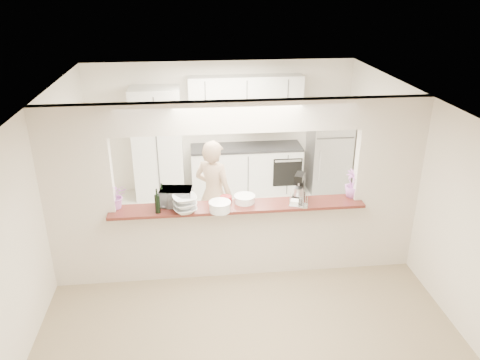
{
  "coord_description": "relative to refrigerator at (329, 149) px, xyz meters",
  "views": [
    {
      "loc": [
        -0.58,
        -5.61,
        3.89
      ],
      "look_at": [
        0.07,
        0.3,
        1.3
      ],
      "focal_mm": 35.0,
      "sensor_mm": 36.0,
      "label": 1
    }
  ],
  "objects": [
    {
      "name": "bar_counter",
      "position": [
        -2.05,
        -2.65,
        -0.27
      ],
      "size": [
        3.4,
        0.38,
        1.09
      ],
      "color": "beige",
      "rests_on": "floor"
    },
    {
      "name": "flower_left",
      "position": [
        -3.65,
        -2.6,
        0.42
      ],
      "size": [
        0.34,
        0.3,
        0.35
      ],
      "primitive_type": "imported",
      "rotation": [
        0.0,
        0.0,
        0.08
      ],
      "color": "#D06EBA",
      "rests_on": "bar_counter"
    },
    {
      "name": "partition",
      "position": [
        -2.05,
        -2.65,
        0.63
      ],
      "size": [
        5.0,
        0.15,
        2.5
      ],
      "color": "beige",
      "rests_on": "floor"
    },
    {
      "name": "serving_bowls",
      "position": [
        -2.75,
        -2.82,
        0.35
      ],
      "size": [
        0.37,
        0.37,
        0.22
      ],
      "primitive_type": "imported",
      "rotation": [
        0.0,
        0.0,
        0.26
      ],
      "color": "white",
      "rests_on": "bar_counter"
    },
    {
      "name": "toaster_oven",
      "position": [
        -2.87,
        -2.6,
        0.36
      ],
      "size": [
        0.45,
        0.33,
        0.23
      ],
      "primitive_type": "imported",
      "rotation": [
        0.0,
        0.0,
        -0.12
      ],
      "color": "#9E9EA2",
      "rests_on": "bar_counter"
    },
    {
      "name": "wine_bottle_b",
      "position": [
        -3.05,
        -2.58,
        0.36
      ],
      "size": [
        0.06,
        0.06,
        0.31
      ],
      "color": "black",
      "rests_on": "bar_counter"
    },
    {
      "name": "plate_stack_a",
      "position": [
        -2.3,
        -2.84,
        0.31
      ],
      "size": [
        0.29,
        0.29,
        0.13
      ],
      "color": "white",
      "rests_on": "bar_counter"
    },
    {
      "name": "tile_overlay",
      "position": [
        -2.05,
        -1.1,
        -0.84
      ],
      "size": [
        5.0,
        2.9,
        0.01
      ],
      "primitive_type": "cube",
      "color": "beige",
      "rests_on": "floor"
    },
    {
      "name": "red_bowl",
      "position": [
        -2.2,
        -2.57,
        0.28
      ],
      "size": [
        0.16,
        0.16,
        0.08
      ],
      "primitive_type": "cylinder",
      "color": "maroon",
      "rests_on": "bar_counter"
    },
    {
      "name": "floor",
      "position": [
        -2.05,
        -2.65,
        -0.85
      ],
      "size": [
        6.0,
        6.0,
        0.0
      ],
      "primitive_type": "plane",
      "color": "gray",
      "rests_on": "ground"
    },
    {
      "name": "plate_stack_b",
      "position": [
        -1.95,
        -2.62,
        0.29
      ],
      "size": [
        0.29,
        0.29,
        0.1
      ],
      "color": "white",
      "rests_on": "bar_counter"
    },
    {
      "name": "person",
      "position": [
        -2.33,
        -1.85,
        0.01
      ],
      "size": [
        0.75,
        0.7,
        1.72
      ],
      "primitive_type": "imported",
      "rotation": [
        0.0,
        0.0,
        2.53
      ],
      "color": "tan",
      "rests_on": "floor"
    },
    {
      "name": "flower_right",
      "position": [
        -0.45,
        -2.6,
        0.43
      ],
      "size": [
        0.25,
        0.25,
        0.39
      ],
      "primitive_type": "imported",
      "rotation": [
        0.0,
        0.0,
        0.19
      ],
      "color": "#CB73D5",
      "rests_on": "bar_counter"
    },
    {
      "name": "utensil_caddy",
      "position": [
        -1.25,
        -2.8,
        0.34
      ],
      "size": [
        0.28,
        0.21,
        0.23
      ],
      "color": "silver",
      "rests_on": "bar_counter"
    },
    {
      "name": "kitchen_cabinets",
      "position": [
        -2.24,
        0.07,
        0.12
      ],
      "size": [
        3.15,
        0.62,
        2.25
      ],
      "color": "silver",
      "rests_on": "floor"
    },
    {
      "name": "stand_mixer",
      "position": [
        -1.19,
        -2.59,
        0.41
      ],
      "size": [
        0.25,
        0.3,
        0.38
      ],
      "color": "black",
      "rests_on": "bar_counter"
    },
    {
      "name": "tan_bowl",
      "position": [
        -2.0,
        -2.57,
        0.28
      ],
      "size": [
        0.15,
        0.15,
        0.07
      ],
      "primitive_type": "cylinder",
      "color": "beige",
      "rests_on": "bar_counter"
    },
    {
      "name": "wine_bottle_a",
      "position": [
        -3.1,
        -2.8,
        0.37
      ],
      "size": [
        0.07,
        0.07,
        0.34
      ],
      "color": "black",
      "rests_on": "bar_counter"
    },
    {
      "name": "refrigerator",
      "position": [
        0.0,
        0.0,
        0.0
      ],
      "size": [
        0.75,
        0.7,
        1.7
      ],
      "primitive_type": "cube",
      "color": "#A3A3A7",
      "rests_on": "floor"
    }
  ]
}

